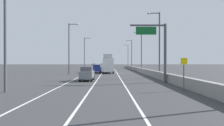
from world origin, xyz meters
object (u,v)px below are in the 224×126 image
(overhead_sign_gantry, at_px, (159,45))
(lamp_post_left_mid, at_px, (70,45))
(car_silver_3, at_px, (94,66))
(lamp_post_right_fourth, at_px, (131,52))
(lamp_post_right_fifth, at_px, (128,54))
(lamp_post_left_far, at_px, (85,51))
(car_blue_1, at_px, (97,69))
(lamp_post_right_second, at_px, (158,40))
(box_truck, at_px, (108,64))
(speed_advisory_sign, at_px, (184,71))
(car_gray_2, at_px, (87,74))
(car_white_0, at_px, (103,66))
(lamp_post_left_near, at_px, (8,21))
(lamp_post_right_third, at_px, (141,49))

(overhead_sign_gantry, xyz_separation_m, lamp_post_left_mid, (-14.78, 18.29, 1.45))
(overhead_sign_gantry, height_order, car_silver_3, overhead_sign_gantry)
(overhead_sign_gantry, bearing_deg, lamp_post_right_fourth, 88.35)
(lamp_post_right_fifth, xyz_separation_m, lamp_post_left_mid, (-16.83, -56.72, 0.00))
(lamp_post_left_far, bearing_deg, car_silver_3, 83.04)
(lamp_post_right_fourth, xyz_separation_m, car_blue_1, (-11.02, -27.67, -5.22))
(lamp_post_right_second, bearing_deg, lamp_post_right_fifth, 89.58)
(lamp_post_right_second, distance_m, lamp_post_left_mid, 19.42)
(box_truck, bearing_deg, speed_advisory_sign, -76.87)
(lamp_post_left_far, xyz_separation_m, car_gray_2, (5.19, -42.55, -5.20))
(lamp_post_right_fifth, distance_m, car_white_0, 16.72)
(box_truck, bearing_deg, lamp_post_right_second, -61.67)
(speed_advisory_sign, relative_size, lamp_post_left_mid, 0.28)
(lamp_post_left_far, bearing_deg, lamp_post_right_second, -66.46)
(lamp_post_right_fifth, relative_size, car_blue_1, 2.30)
(lamp_post_left_near, relative_size, car_gray_2, 2.66)
(car_blue_1, bearing_deg, car_silver_3, 95.54)
(speed_advisory_sign, height_order, lamp_post_left_far, lamp_post_left_far)
(lamp_post_right_second, height_order, lamp_post_right_third, same)
(lamp_post_right_third, height_order, car_gray_2, lamp_post_right_third)
(lamp_post_left_far, bearing_deg, lamp_post_right_fifth, 60.67)
(speed_advisory_sign, bearing_deg, lamp_post_right_fifth, 88.89)
(overhead_sign_gantry, bearing_deg, car_white_0, 98.38)
(car_silver_3, distance_m, box_truck, 37.17)
(overhead_sign_gantry, xyz_separation_m, lamp_post_left_near, (-15.20, -8.60, 1.45))
(lamp_post_left_far, height_order, car_silver_3, lamp_post_left_far)
(lamp_post_right_second, height_order, car_gray_2, lamp_post_right_second)
(lamp_post_left_near, distance_m, lamp_post_left_mid, 26.88)
(speed_advisory_sign, distance_m, car_white_0, 72.47)
(lamp_post_right_fifth, bearing_deg, car_silver_3, -134.91)
(lamp_post_right_third, xyz_separation_m, car_silver_3, (-14.79, 29.80, -5.23))
(car_white_0, relative_size, car_blue_1, 0.92)
(lamp_post_right_fifth, bearing_deg, car_white_0, -136.21)
(lamp_post_left_far, bearing_deg, lamp_post_left_near, -90.51)
(car_white_0, bearing_deg, lamp_post_right_third, -71.50)
(lamp_post_left_near, distance_m, lamp_post_left_far, 53.76)
(lamp_post_right_third, relative_size, lamp_post_left_mid, 1.00)
(lamp_post_right_third, relative_size, car_white_0, 2.51)
(box_truck, bearing_deg, lamp_post_right_fourth, 74.10)
(lamp_post_right_fourth, relative_size, car_gray_2, 2.66)
(lamp_post_right_fifth, bearing_deg, car_gray_2, -99.08)
(lamp_post_right_third, xyz_separation_m, lamp_post_left_far, (-16.60, 14.96, 0.00))
(lamp_post_right_second, relative_size, box_truck, 1.28)
(lamp_post_left_far, height_order, box_truck, lamp_post_left_far)
(overhead_sign_gantry, bearing_deg, lamp_post_right_third, 86.44)
(lamp_post_left_mid, distance_m, box_truck, 10.29)
(car_blue_1, xyz_separation_m, car_gray_2, (-0.02, -22.32, 0.02))
(speed_advisory_sign, height_order, lamp_post_right_third, lamp_post_right_third)
(lamp_post_right_fifth, bearing_deg, speed_advisory_sign, -91.11)
(speed_advisory_sign, xyz_separation_m, lamp_post_left_mid, (-15.23, 26.07, 4.41))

